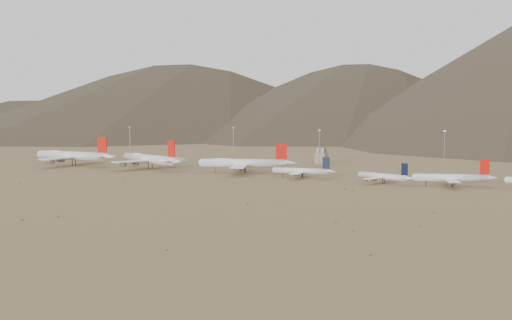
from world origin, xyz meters
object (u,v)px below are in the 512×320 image
at_px(widebody_east, 244,163).
at_px(narrowbody_a, 303,171).
at_px(narrowbody_b, 384,176).
at_px(control_tower, 321,157).
at_px(widebody_west, 73,156).
at_px(widebody_centre, 150,159).

xyz_separation_m(widebody_east, narrowbody_a, (44.86, -9.34, -2.30)).
bearing_deg(narrowbody_b, widebody_east, -167.51).
xyz_separation_m(narrowbody_a, control_tower, (-23.48, 95.65, 1.04)).
xyz_separation_m(widebody_west, widebody_centre, (65.12, 3.90, -0.29)).
height_order(narrowbody_b, control_tower, narrowbody_b).
distance_m(widebody_west, narrowbody_b, 231.73).
bearing_deg(control_tower, widebody_centre, -135.08).
relative_size(widebody_west, widebody_east, 1.17).
relative_size(widebody_centre, widebody_east, 1.07).
bearing_deg(narrowbody_a, widebody_west, 173.02).
relative_size(widebody_west, narrowbody_a, 1.81).
bearing_deg(narrowbody_a, narrowbody_b, -12.70).
bearing_deg(widebody_centre, widebody_west, -154.83).
bearing_deg(widebody_centre, narrowbody_a, 19.66).
distance_m(widebody_centre, control_tower, 129.55).
relative_size(narrowbody_a, narrowbody_b, 1.12).
bearing_deg(widebody_west, narrowbody_b, -1.43).
distance_m(widebody_east, narrowbody_a, 45.88).
bearing_deg(widebody_east, narrowbody_a, -31.76).
bearing_deg(widebody_centre, narrowbody_b, 18.51).
bearing_deg(widebody_centre, widebody_east, 25.93).
bearing_deg(control_tower, widebody_west, -148.70).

